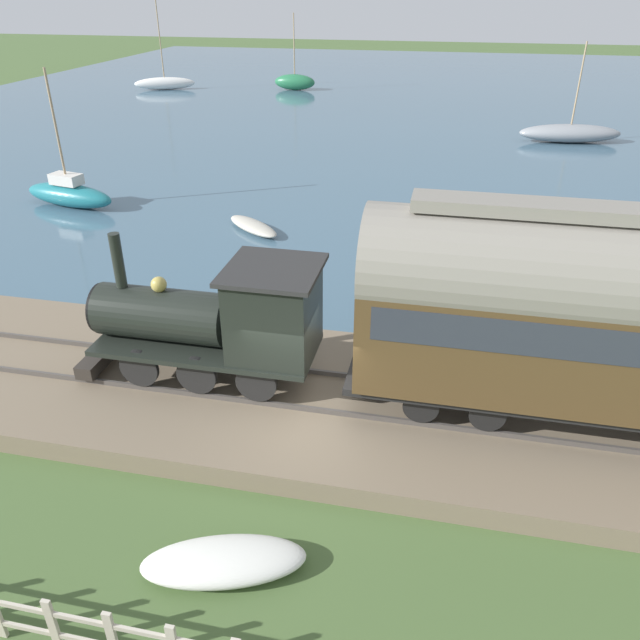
# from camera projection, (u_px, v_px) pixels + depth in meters

# --- Properties ---
(ground_plane) EXTENTS (200.00, 200.00, 0.00)m
(ground_plane) POSITION_uv_depth(u_px,v_px,m) (304.00, 427.00, 14.05)
(ground_plane) COLOR #476033
(harbor_water) EXTENTS (80.00, 80.00, 0.01)m
(harbor_water) POSITION_uv_depth(u_px,v_px,m) (426.00, 100.00, 51.70)
(harbor_water) COLOR #426075
(harbor_water) RESTS_ON ground
(rail_embankment) EXTENTS (5.81, 56.00, 0.60)m
(rail_embankment) POSITION_uv_depth(u_px,v_px,m) (311.00, 400.00, 14.54)
(rail_embankment) COLOR #756651
(rail_embankment) RESTS_ON ground
(steam_locomotive) EXTENTS (2.08, 5.66, 3.41)m
(steam_locomotive) POSITION_uv_depth(u_px,v_px,m) (221.00, 317.00, 13.97)
(steam_locomotive) COLOR black
(steam_locomotive) RESTS_ON rail_embankment
(passenger_coach) EXTENTS (2.36, 10.90, 4.71)m
(passenger_coach) POSITION_uv_depth(u_px,v_px,m) (633.00, 315.00, 11.95)
(passenger_coach) COLOR black
(passenger_coach) RESTS_ON rail_embankment
(sailboat_teal) EXTENTS (2.08, 4.68, 5.76)m
(sailboat_teal) POSITION_uv_depth(u_px,v_px,m) (69.00, 193.00, 27.39)
(sailboat_teal) COLOR #1E707A
(sailboat_teal) RESTS_ON harbor_water
(sailboat_white) EXTENTS (3.00, 5.36, 8.55)m
(sailboat_white) POSITION_uv_depth(u_px,v_px,m) (165.00, 83.00, 56.41)
(sailboat_white) COLOR white
(sailboat_white) RESTS_ON harbor_water
(sailboat_gray) EXTENTS (2.66, 6.30, 5.72)m
(sailboat_gray) POSITION_uv_depth(u_px,v_px,m) (570.00, 133.00, 38.21)
(sailboat_gray) COLOR gray
(sailboat_gray) RESTS_ON harbor_water
(sailboat_green) EXTENTS (1.46, 3.73, 6.31)m
(sailboat_green) POSITION_uv_depth(u_px,v_px,m) (295.00, 82.00, 56.20)
(sailboat_green) COLOR #236B42
(sailboat_green) RESTS_ON harbor_water
(rowboat_mid_harbor) EXTENTS (2.59, 2.89, 0.39)m
(rowboat_mid_harbor) POSITION_uv_depth(u_px,v_px,m) (253.00, 226.00, 24.86)
(rowboat_mid_harbor) COLOR #B7B2A3
(rowboat_mid_harbor) RESTS_ON harbor_water
(rowboat_near_shore) EXTENTS (1.14, 2.84, 0.48)m
(rowboat_near_shore) POSITION_uv_depth(u_px,v_px,m) (471.00, 230.00, 24.33)
(rowboat_near_shore) COLOR silver
(rowboat_near_shore) RESTS_ON harbor_water
(rowboat_off_pier) EXTENTS (1.86, 2.05, 0.44)m
(rowboat_off_pier) POSITION_uv_depth(u_px,v_px,m) (547.00, 236.00, 23.83)
(rowboat_off_pier) COLOR beige
(rowboat_off_pier) RESTS_ON harbor_water
(beached_dinghy) EXTENTS (1.88, 3.00, 0.44)m
(beached_dinghy) POSITION_uv_depth(u_px,v_px,m) (224.00, 561.00, 10.54)
(beached_dinghy) COLOR silver
(beached_dinghy) RESTS_ON ground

